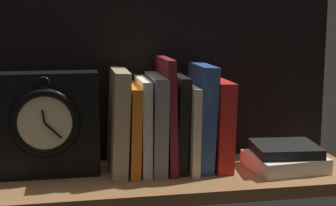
{
  "coord_description": "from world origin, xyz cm",
  "views": [
    {
      "loc": [
        -19.4,
        -99.59,
        32.1
      ],
      "look_at": [
        0.28,
        3.35,
        14.12
      ],
      "focal_mm": 54.53,
      "sensor_mm": 36.0,
      "label": 1
    }
  ],
  "objects_px": {
    "book_black_skeptic": "(178,122)",
    "book_cream_twain": "(188,126)",
    "book_maroon_dawkins": "(167,114)",
    "framed_clock": "(46,124)",
    "book_orange_pandolfini": "(132,128)",
    "book_stack_side": "(285,157)",
    "book_gray_chess": "(156,123)",
    "book_blue_modern": "(201,116)",
    "book_red_requiem": "(217,123)",
    "book_white_catcher": "(143,125)",
    "book_tan_shortstories": "(119,121)"
  },
  "relations": [
    {
      "from": "book_white_catcher",
      "to": "book_tan_shortstories",
      "type": "bearing_deg",
      "value": 180.0
    },
    {
      "from": "book_gray_chess",
      "to": "book_red_requiem",
      "type": "relative_size",
      "value": 1.07
    },
    {
      "from": "framed_clock",
      "to": "book_stack_side",
      "type": "xyz_separation_m",
      "value": [
        0.49,
        -0.05,
        -0.08
      ]
    },
    {
      "from": "book_white_catcher",
      "to": "book_blue_modern",
      "type": "height_order",
      "value": "book_blue_modern"
    },
    {
      "from": "book_maroon_dawkins",
      "to": "book_red_requiem",
      "type": "bearing_deg",
      "value": 0.0
    },
    {
      "from": "book_red_requiem",
      "to": "book_white_catcher",
      "type": "bearing_deg",
      "value": 180.0
    },
    {
      "from": "book_maroon_dawkins",
      "to": "framed_clock",
      "type": "height_order",
      "value": "book_maroon_dawkins"
    },
    {
      "from": "book_maroon_dawkins",
      "to": "book_black_skeptic",
      "type": "bearing_deg",
      "value": 0.0
    },
    {
      "from": "book_maroon_dawkins",
      "to": "book_cream_twain",
      "type": "relative_size",
      "value": 1.31
    },
    {
      "from": "book_orange_pandolfini",
      "to": "book_gray_chess",
      "type": "xyz_separation_m",
      "value": [
        0.05,
        0.0,
        0.01
      ]
    },
    {
      "from": "book_black_skeptic",
      "to": "book_gray_chess",
      "type": "bearing_deg",
      "value": 180.0
    },
    {
      "from": "book_orange_pandolfini",
      "to": "book_blue_modern",
      "type": "xyz_separation_m",
      "value": [
        0.15,
        0.0,
        0.02
      ]
    },
    {
      "from": "book_gray_chess",
      "to": "book_maroon_dawkins",
      "type": "relative_size",
      "value": 0.85
    },
    {
      "from": "book_tan_shortstories",
      "to": "book_orange_pandolfini",
      "type": "height_order",
      "value": "book_tan_shortstories"
    },
    {
      "from": "book_cream_twain",
      "to": "framed_clock",
      "type": "bearing_deg",
      "value": -179.26
    },
    {
      "from": "framed_clock",
      "to": "book_stack_side",
      "type": "height_order",
      "value": "framed_clock"
    },
    {
      "from": "book_maroon_dawkins",
      "to": "framed_clock",
      "type": "bearing_deg",
      "value": -179.13
    },
    {
      "from": "book_maroon_dawkins",
      "to": "book_black_skeptic",
      "type": "height_order",
      "value": "book_maroon_dawkins"
    },
    {
      "from": "framed_clock",
      "to": "book_gray_chess",
      "type": "bearing_deg",
      "value": 0.97
    },
    {
      "from": "book_orange_pandolfini",
      "to": "book_red_requiem",
      "type": "height_order",
      "value": "book_red_requiem"
    },
    {
      "from": "book_gray_chess",
      "to": "framed_clock",
      "type": "height_order",
      "value": "framed_clock"
    },
    {
      "from": "book_maroon_dawkins",
      "to": "book_red_requiem",
      "type": "height_order",
      "value": "book_maroon_dawkins"
    },
    {
      "from": "book_tan_shortstories",
      "to": "book_cream_twain",
      "type": "relative_size",
      "value": 1.18
    },
    {
      "from": "book_cream_twain",
      "to": "book_blue_modern",
      "type": "height_order",
      "value": "book_blue_modern"
    },
    {
      "from": "book_blue_modern",
      "to": "book_stack_side",
      "type": "height_order",
      "value": "book_blue_modern"
    },
    {
      "from": "book_tan_shortstories",
      "to": "book_blue_modern",
      "type": "bearing_deg",
      "value": 0.0
    },
    {
      "from": "book_black_skeptic",
      "to": "book_stack_side",
      "type": "distance_m",
      "value": 0.24
    },
    {
      "from": "book_black_skeptic",
      "to": "book_red_requiem",
      "type": "relative_size",
      "value": 1.06
    },
    {
      "from": "book_white_catcher",
      "to": "framed_clock",
      "type": "relative_size",
      "value": 0.92
    },
    {
      "from": "book_red_requiem",
      "to": "book_maroon_dawkins",
      "type": "bearing_deg",
      "value": 180.0
    },
    {
      "from": "book_gray_chess",
      "to": "book_red_requiem",
      "type": "distance_m",
      "value": 0.13
    },
    {
      "from": "book_black_skeptic",
      "to": "book_stack_side",
      "type": "height_order",
      "value": "book_black_skeptic"
    },
    {
      "from": "book_black_skeptic",
      "to": "framed_clock",
      "type": "distance_m",
      "value": 0.27
    },
    {
      "from": "book_white_catcher",
      "to": "framed_clock",
      "type": "bearing_deg",
      "value": -178.9
    },
    {
      "from": "book_white_catcher",
      "to": "book_black_skeptic",
      "type": "bearing_deg",
      "value": 0.0
    },
    {
      "from": "book_gray_chess",
      "to": "book_black_skeptic",
      "type": "xyz_separation_m",
      "value": [
        0.05,
        0.0,
        -0.0
      ]
    },
    {
      "from": "book_red_requiem",
      "to": "book_stack_side",
      "type": "distance_m",
      "value": 0.16
    },
    {
      "from": "book_white_catcher",
      "to": "book_black_skeptic",
      "type": "height_order",
      "value": "book_black_skeptic"
    },
    {
      "from": "book_white_catcher",
      "to": "book_black_skeptic",
      "type": "xyz_separation_m",
      "value": [
        0.07,
        0.0,
        0.0
      ]
    },
    {
      "from": "book_white_catcher",
      "to": "book_red_requiem",
      "type": "distance_m",
      "value": 0.16
    },
    {
      "from": "book_red_requiem",
      "to": "framed_clock",
      "type": "height_order",
      "value": "framed_clock"
    },
    {
      "from": "book_black_skeptic",
      "to": "framed_clock",
      "type": "bearing_deg",
      "value": -179.2
    },
    {
      "from": "book_orange_pandolfini",
      "to": "framed_clock",
      "type": "xyz_separation_m",
      "value": [
        -0.17,
        -0.0,
        0.02
      ]
    },
    {
      "from": "book_orange_pandolfini",
      "to": "book_maroon_dawkins",
      "type": "height_order",
      "value": "book_maroon_dawkins"
    },
    {
      "from": "book_tan_shortstories",
      "to": "framed_clock",
      "type": "distance_m",
      "value": 0.15
    },
    {
      "from": "book_gray_chess",
      "to": "book_cream_twain",
      "type": "bearing_deg",
      "value": 0.0
    },
    {
      "from": "book_stack_side",
      "to": "book_red_requiem",
      "type": "bearing_deg",
      "value": 160.1
    },
    {
      "from": "book_tan_shortstories",
      "to": "book_white_catcher",
      "type": "height_order",
      "value": "book_tan_shortstories"
    },
    {
      "from": "book_black_skeptic",
      "to": "book_cream_twain",
      "type": "height_order",
      "value": "book_black_skeptic"
    },
    {
      "from": "book_tan_shortstories",
      "to": "framed_clock",
      "type": "bearing_deg",
      "value": -178.51
    }
  ]
}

